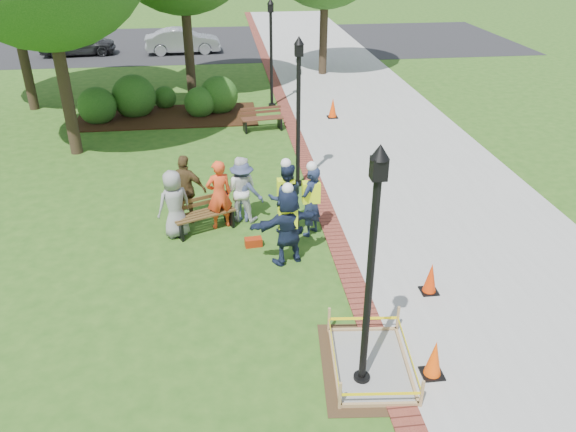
{
  "coord_description": "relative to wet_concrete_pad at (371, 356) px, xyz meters",
  "views": [
    {
      "loc": [
        -0.85,
        -9.92,
        6.93
      ],
      "look_at": [
        0.5,
        1.2,
        1.0
      ],
      "focal_mm": 35.0,
      "sensor_mm": 36.0,
      "label": 1
    }
  ],
  "objects": [
    {
      "name": "wet_concrete_pad",
      "position": [
        0.0,
        0.0,
        0.0
      ],
      "size": [
        1.91,
        2.45,
        0.55
      ],
      "color": "#47331E",
      "rests_on": "ground"
    },
    {
      "name": "casual_person_e",
      "position": [
        -1.93,
        5.68,
        0.58
      ],
      "size": [
        0.58,
        0.44,
        1.63
      ],
      "color": "#373F60",
      "rests_on": "ground"
    },
    {
      "name": "parked_car_a",
      "position": [
        -10.32,
        26.92,
        -0.23
      ],
      "size": [
        2.53,
        4.89,
        1.53
      ],
      "primitive_type": "imported",
      "rotation": [
        0.0,
        0.0,
        1.68
      ],
      "color": "#28282A",
      "rests_on": "ground"
    },
    {
      "name": "shrub_a",
      "position": [
        -7.07,
        14.4,
        -0.23
      ],
      "size": [
        1.45,
        1.45,
        1.45
      ],
      "primitive_type": "sphere",
      "color": "#184714",
      "rests_on": "ground"
    },
    {
      "name": "mulch_bed",
      "position": [
        -4.48,
        14.69,
        -0.21
      ],
      "size": [
        7.0,
        3.0,
        0.05
      ],
      "primitive_type": "cube",
      "color": "#381E0F",
      "rests_on": "ground"
    },
    {
      "name": "casual_person_d",
      "position": [
        -3.34,
        5.8,
        0.67
      ],
      "size": [
        0.67,
        0.55,
        1.81
      ],
      "color": "brown",
      "rests_on": "ground"
    },
    {
      "name": "cone_front",
      "position": [
        0.99,
        -0.34,
        0.12
      ],
      "size": [
        0.37,
        0.37,
        0.74
      ],
      "color": "black",
      "rests_on": "ground"
    },
    {
      "name": "ground",
      "position": [
        -1.48,
        2.69,
        -0.23
      ],
      "size": [
        100.0,
        100.0,
        0.0
      ],
      "primitive_type": "plane",
      "color": "#285116",
      "rests_on": "ground"
    },
    {
      "name": "lamp_far",
      "position": [
        -0.23,
        15.69,
        2.25
      ],
      "size": [
        0.28,
        0.28,
        4.26
      ],
      "color": "black",
      "rests_on": "ground"
    },
    {
      "name": "shrub_b",
      "position": [
        -5.76,
        15.15,
        -0.23
      ],
      "size": [
        1.72,
        1.72,
        1.72
      ],
      "primitive_type": "sphere",
      "color": "#184714",
      "rests_on": "ground"
    },
    {
      "name": "toolbox",
      "position": [
        -1.76,
        4.35,
        -0.13
      ],
      "size": [
        0.43,
        0.26,
        0.2
      ],
      "primitive_type": "cube",
      "rotation": [
        0.0,
        0.0,
        0.09
      ],
      "color": "#95260B",
      "rests_on": "ground"
    },
    {
      "name": "casual_person_c",
      "position": [
        -1.98,
        5.74,
        0.63
      ],
      "size": [
        0.63,
        0.5,
        1.73
      ],
      "color": "silver",
      "rests_on": "ground"
    },
    {
      "name": "sidewalk",
      "position": [
        3.52,
        12.69,
        -0.22
      ],
      "size": [
        6.0,
        60.0,
        0.02
      ],
      "primitive_type": "cube",
      "color": "#9E9E99",
      "rests_on": "ground"
    },
    {
      "name": "shrub_d",
      "position": [
        -2.43,
        15.22,
        -0.23
      ],
      "size": [
        1.54,
        1.54,
        1.54
      ],
      "primitive_type": "sphere",
      "color": "#184714",
      "rests_on": "ground"
    },
    {
      "name": "bench_near",
      "position": [
        -2.93,
        5.25,
        0.03
      ],
      "size": [
        1.63,
        1.08,
        0.84
      ],
      "color": "brown",
      "rests_on": "ground"
    },
    {
      "name": "hivis_worker_b",
      "position": [
        -0.32,
        4.77,
        0.72
      ],
      "size": [
        0.65,
        0.67,
        1.93
      ],
      "color": "#181C3E",
      "rests_on": "ground"
    },
    {
      "name": "lamp_mid",
      "position": [
        -0.23,
        7.69,
        2.25
      ],
      "size": [
        0.28,
        0.28,
        4.26
      ],
      "color": "black",
      "rests_on": "ground"
    },
    {
      "name": "cone_far",
      "position": [
        1.98,
        13.78,
        0.15
      ],
      "size": [
        0.4,
        0.4,
        0.79
      ],
      "color": "black",
      "rests_on": "ground"
    },
    {
      "name": "parking_lot",
      "position": [
        -1.48,
        29.69,
        -0.23
      ],
      "size": [
        36.0,
        12.0,
        0.01
      ],
      "primitive_type": "cube",
      "color": "black",
      "rests_on": "ground"
    },
    {
      "name": "hivis_worker_a",
      "position": [
        -1.03,
        3.57,
        0.74
      ],
      "size": [
        0.67,
        0.54,
        1.96
      ],
      "color": "#1A2E46",
      "rests_on": "ground"
    },
    {
      "name": "shrub_c",
      "position": [
        -3.19,
        14.75,
        -0.23
      ],
      "size": [
        1.22,
        1.22,
        1.22
      ],
      "primitive_type": "sphere",
      "color": "#184714",
      "rests_on": "ground"
    },
    {
      "name": "cone_back",
      "position": [
        1.77,
        2.0,
        0.11
      ],
      "size": [
        0.36,
        0.36,
        0.71
      ],
      "color": "black",
      "rests_on": "ground"
    },
    {
      "name": "bench_far",
      "position": [
        -0.88,
        12.64,
        0.03
      ],
      "size": [
        1.59,
        0.74,
        0.83
      ],
      "color": "#572D1E",
      "rests_on": "ground"
    },
    {
      "name": "brick_edging",
      "position": [
        0.27,
        12.69,
        -0.22
      ],
      "size": [
        0.5,
        60.0,
        0.03
      ],
      "primitive_type": "cube",
      "color": "maroon",
      "rests_on": "ground"
    },
    {
      "name": "casual_person_a",
      "position": [
        -3.6,
        5.1,
        0.62
      ],
      "size": [
        0.65,
        0.57,
        1.71
      ],
      "color": "gray",
      "rests_on": "ground"
    },
    {
      "name": "shrub_e",
      "position": [
        -4.65,
        16.06,
        -0.23
      ],
      "size": [
        0.94,
        0.94,
        0.94
      ],
      "primitive_type": "sphere",
      "color": "#184714",
      "rests_on": "ground"
    },
    {
      "name": "lamp_near",
      "position": [
        -0.23,
        -0.31,
        2.25
      ],
      "size": [
        0.28,
        0.28,
        4.26
      ],
      "color": "black",
      "rests_on": "ground"
    },
    {
      "name": "hivis_worker_c",
      "position": [
        -0.9,
        4.97,
        0.73
      ],
      "size": [
        0.59,
        0.39,
        1.96
      ],
      "color": "#1C244A",
      "rests_on": "ground"
    },
    {
      "name": "casual_person_b",
      "position": [
        -2.52,
        5.4,
        0.67
      ],
      "size": [
        0.66,
        0.53,
        1.8
      ],
      "color": "#F6451D",
      "rests_on": "ground"
    },
    {
      "name": "parked_car_b",
      "position": [
        -4.36,
        26.76,
        -0.23
      ],
      "size": [
        2.31,
        4.81,
        1.53
      ],
      "primitive_type": "imported",
      "rotation": [
        0.0,
        0.0,
        1.63
      ],
      "color": "#A4A4A9",
      "rests_on": "ground"
    }
  ]
}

